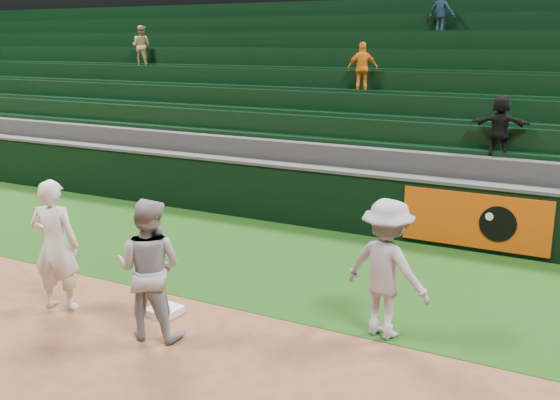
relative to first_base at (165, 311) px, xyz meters
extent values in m
plane|color=brown|center=(0.34, -0.32, -0.05)|extent=(70.00, 70.00, 0.00)
cube|color=#13370D|center=(0.34, 2.68, -0.04)|extent=(36.00, 4.20, 0.01)
cube|color=white|center=(0.00, 0.00, 0.00)|extent=(0.46, 0.46, 0.09)
imported|color=white|center=(-1.46, -0.52, 0.90)|extent=(0.80, 0.64, 1.90)
imported|color=#9799A1|center=(0.27, -0.60, 0.87)|extent=(1.02, 0.87, 1.84)
imported|color=#989AA5|center=(2.95, 0.80, 0.87)|extent=(1.31, 0.95, 1.82)
cube|color=black|center=(0.34, 4.88, 0.55)|extent=(36.00, 0.35, 1.20)
cube|color=#D84C0A|center=(3.34, 4.69, 0.55)|extent=(2.60, 0.05, 1.00)
cylinder|color=black|center=(3.74, 4.66, 0.55)|extent=(0.64, 0.02, 0.64)
cylinder|color=white|center=(3.59, 4.64, 0.67)|extent=(0.14, 0.02, 0.14)
cube|color=#424244|center=(0.34, 4.88, 1.17)|extent=(36.00, 0.40, 0.06)
cube|color=#313133|center=(0.34, 5.61, 0.78)|extent=(36.00, 0.85, 1.65)
cube|color=black|center=(0.34, 5.86, 1.85)|extent=(36.00, 0.14, 0.50)
cube|color=black|center=(0.34, 5.69, 1.64)|extent=(36.00, 0.45, 0.08)
cube|color=#313133|center=(0.34, 6.46, 1.00)|extent=(36.00, 0.85, 2.10)
cube|color=black|center=(0.34, 6.71, 2.30)|extent=(36.00, 0.14, 0.50)
cube|color=black|center=(0.34, 6.54, 2.09)|extent=(36.00, 0.45, 0.08)
cube|color=#313133|center=(0.34, 7.31, 1.23)|extent=(36.00, 0.85, 2.55)
cube|color=black|center=(0.34, 7.56, 2.75)|extent=(36.00, 0.14, 0.50)
cube|color=black|center=(0.34, 7.39, 2.54)|extent=(36.00, 0.45, 0.08)
cube|color=#313133|center=(0.34, 8.16, 1.45)|extent=(36.00, 0.85, 3.00)
cube|color=black|center=(0.34, 8.41, 3.20)|extent=(36.00, 0.14, 0.50)
cube|color=black|center=(0.34, 8.24, 2.99)|extent=(36.00, 0.45, 0.08)
cube|color=#313133|center=(0.34, 9.01, 1.68)|extent=(36.00, 0.85, 3.45)
cube|color=black|center=(0.34, 9.26, 3.65)|extent=(36.00, 0.14, 0.50)
cube|color=black|center=(0.34, 9.09, 3.44)|extent=(36.00, 0.45, 0.08)
cube|color=#313133|center=(0.34, 9.86, 1.90)|extent=(36.00, 0.85, 3.90)
cube|color=black|center=(0.34, 10.11, 4.10)|extent=(36.00, 0.14, 0.50)
cube|color=black|center=(0.34, 9.94, 3.89)|extent=(36.00, 0.45, 0.08)
cube|color=#313133|center=(0.34, 10.71, 2.13)|extent=(36.00, 0.85, 4.35)
cube|color=black|center=(0.34, 10.96, 4.55)|extent=(36.00, 0.14, 0.50)
cube|color=black|center=(0.34, 10.79, 4.34)|extent=(36.00, 0.45, 0.08)
imported|color=orange|center=(0.19, 7.27, 3.08)|extent=(0.73, 0.49, 1.15)
imported|color=black|center=(3.51, 5.57, 2.17)|extent=(1.07, 0.44, 1.13)
imported|color=#928755|center=(-6.88, 8.12, 3.53)|extent=(0.63, 0.53, 1.15)
imported|color=#0F1C35|center=(1.30, 9.82, 4.42)|extent=(0.82, 0.61, 1.13)
camera|label=1|loc=(5.18, -6.45, 3.69)|focal=40.00mm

